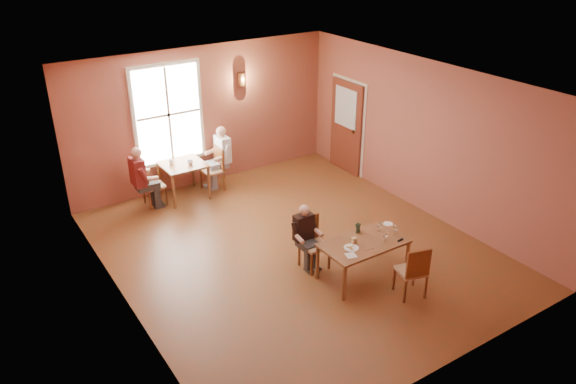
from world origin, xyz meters
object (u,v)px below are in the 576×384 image
main_table (363,259)px  diner_white (213,161)px  chair_diner_main (314,244)px  second_table (184,180)px  diner_maroon (152,176)px  diner_main (316,240)px  chair_diner_white (212,170)px  chair_empty (411,270)px  chair_diner_maroon (154,185)px

main_table → diner_white: diner_white is taller
chair_diner_main → second_table: 3.75m
chair_diner_main → diner_white: 3.68m
diner_maroon → diner_main: bearing=20.8°
second_table → chair_diner_white: chair_diner_white is taller
chair_diner_main → diner_maroon: (-1.40, 3.67, 0.20)m
main_table → diner_maroon: size_ratio=1.07×
chair_diner_white → diner_maroon: (-1.33, 0.00, 0.18)m
chair_diner_main → diner_white: (-0.04, 3.67, 0.20)m
diner_main → diner_maroon: bearing=-69.2°
chair_empty → main_table: bearing=125.8°
main_table → second_table: bearing=105.8°
diner_main → diner_maroon: size_ratio=0.83×
chair_diner_main → diner_main: bearing=90.0°
diner_maroon → diner_white: bearing=90.0°
diner_main → diner_white: (-0.04, 3.70, 0.11)m
chair_empty → chair_diner_maroon: (-2.18, 5.10, -0.01)m
chair_empty → diner_maroon: 5.56m
chair_diner_white → chair_empty: bearing=-170.2°
main_table → chair_diner_main: chair_diner_main is taller
diner_white → chair_diner_white: bearing=90.0°
chair_diner_main → diner_maroon: size_ratio=0.69×
main_table → diner_maroon: (-1.90, 4.32, 0.32)m
second_table → diner_maroon: size_ratio=0.66×
main_table → diner_main: 0.82m
chair_diner_maroon → diner_main: bearing=20.4°
chair_empty → chair_diner_white: (-0.88, 5.10, 0.02)m
chair_diner_white → chair_diner_main: bearing=-178.8°
diner_white → diner_main: bearing=-179.3°
chair_diner_white → chair_diner_maroon: 1.30m
main_table → chair_empty: bearing=-68.8°
diner_white → chair_diner_maroon: 1.35m
main_table → second_table: second_table is taller
chair_diner_main → main_table: bearing=127.6°
chair_empty → diner_white: 5.18m
chair_empty → second_table: chair_empty is taller
second_table → diner_maroon: diner_maroon is taller
chair_empty → diner_main: bearing=134.4°
chair_diner_main → chair_diner_maroon: bearing=-69.5°
main_table → chair_empty: 0.84m
diner_main → chair_diner_maroon: bearing=-69.6°
main_table → diner_main: bearing=128.9°
chair_diner_white → diner_white: diner_white is taller
chair_diner_white → diner_maroon: diner_maroon is taller
second_table → diner_maroon: bearing=180.0°
chair_diner_white → diner_maroon: 1.34m
diner_maroon → chair_diner_main: bearing=20.9°
chair_diner_white → main_table: bearing=-172.4°
main_table → chair_diner_maroon: size_ratio=1.59×
diner_main → chair_empty: (0.80, -1.40, -0.09)m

